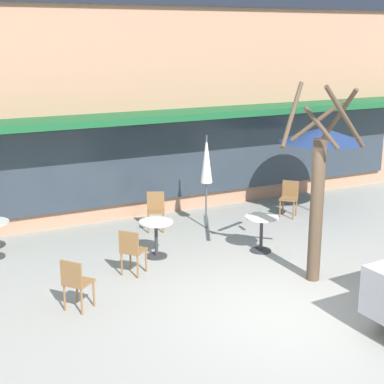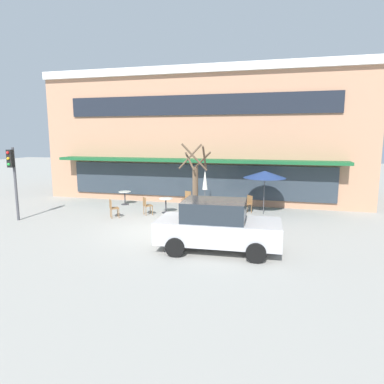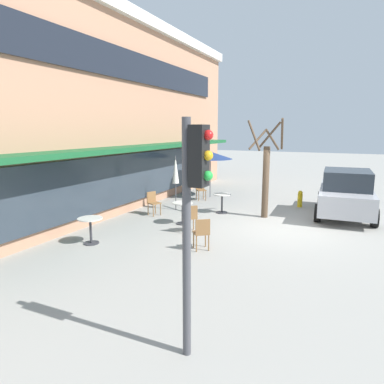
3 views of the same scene
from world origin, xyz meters
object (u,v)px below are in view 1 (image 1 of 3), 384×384
at_px(cafe_table_near_wall, 156,233).
at_px(cafe_table_by_tree, 261,228).
at_px(street_tree, 318,193).
at_px(cafe_chair_2, 132,249).
at_px(cafe_chair_0, 76,281).
at_px(patio_umbrella_green_folded, 322,135).
at_px(cafe_chair_3, 289,196).
at_px(cafe_chair_1, 156,208).
at_px(patio_umbrella_cream_folded, 206,160).

bearing_deg(cafe_table_near_wall, cafe_table_by_tree, -18.04).
bearing_deg(street_tree, cafe_table_by_tree, 92.23).
xyz_separation_m(cafe_table_by_tree, cafe_chair_2, (-2.87, 0.01, 0.01)).
bearing_deg(cafe_chair_0, cafe_table_near_wall, 37.82).
xyz_separation_m(patio_umbrella_green_folded, cafe_chair_0, (-6.99, -2.60, -1.50)).
bearing_deg(cafe_chair_2, street_tree, -29.70).
bearing_deg(cafe_chair_0, cafe_chair_3, 24.00).
bearing_deg(cafe_chair_0, cafe_chair_2, 36.06).
bearing_deg(cafe_chair_3, cafe_chair_0, -156.00).
distance_m(cafe_chair_0, cafe_chair_2, 1.66).
xyz_separation_m(cafe_chair_2, cafe_chair_3, (4.85, 1.78, 0.00)).
distance_m(cafe_table_near_wall, cafe_chair_1, 1.74).
bearing_deg(street_tree, cafe_chair_1, 110.46).
relative_size(cafe_table_by_tree, patio_umbrella_cream_folded, 0.35).
bearing_deg(patio_umbrella_cream_folded, cafe_table_near_wall, -145.93).
distance_m(cafe_table_near_wall, cafe_chair_3, 4.22).
distance_m(cafe_chair_2, street_tree, 3.56).
xyz_separation_m(cafe_chair_0, cafe_chair_2, (1.34, 0.98, 0.00)).
distance_m(cafe_table_by_tree, patio_umbrella_cream_folded, 2.21).
relative_size(cafe_chair_0, cafe_chair_1, 1.00).
bearing_deg(patio_umbrella_cream_folded, cafe_chair_0, -143.85).
relative_size(cafe_chair_0, cafe_chair_2, 1.00).
distance_m(cafe_table_near_wall, cafe_chair_2, 1.03).
xyz_separation_m(patio_umbrella_green_folded, cafe_chair_2, (-5.65, -1.63, -1.50)).
relative_size(patio_umbrella_cream_folded, cafe_chair_3, 2.47).
xyz_separation_m(cafe_table_near_wall, cafe_chair_3, (4.07, 1.11, 0.01)).
bearing_deg(cafe_chair_0, patio_umbrella_green_folded, 20.43).
xyz_separation_m(cafe_table_near_wall, cafe_chair_1, (0.68, 1.61, 0.01)).
bearing_deg(cafe_table_near_wall, cafe_chair_2, -139.37).
relative_size(cafe_chair_2, street_tree, 0.25).
xyz_separation_m(cafe_table_near_wall, street_tree, (2.15, -2.35, 1.15)).
relative_size(cafe_chair_0, cafe_chair_3, 1.00).
bearing_deg(cafe_chair_3, cafe_chair_2, -159.85).
relative_size(cafe_table_by_tree, cafe_chair_3, 0.85).
relative_size(cafe_table_near_wall, street_tree, 0.21).
bearing_deg(cafe_table_by_tree, street_tree, -87.77).
bearing_deg(patio_umbrella_green_folded, cafe_table_near_wall, -168.91).
bearing_deg(patio_umbrella_green_folded, cafe_chair_0, -159.57).
bearing_deg(cafe_table_near_wall, cafe_chair_1, 67.19).
bearing_deg(street_tree, cafe_chair_3, 60.92).
xyz_separation_m(cafe_table_near_wall, cafe_chair_2, (-0.78, -0.67, 0.01)).
xyz_separation_m(patio_umbrella_cream_folded, street_tree, (0.37, -3.55, 0.03)).
height_order(patio_umbrella_cream_folded, cafe_chair_0, patio_umbrella_cream_folded).
bearing_deg(patio_umbrella_cream_folded, cafe_table_by_tree, -80.81).
relative_size(cafe_chair_0, street_tree, 0.25).
height_order(cafe_table_near_wall, patio_umbrella_green_folded, patio_umbrella_green_folded).
relative_size(cafe_table_near_wall, cafe_chair_3, 0.85).
distance_m(patio_umbrella_green_folded, cafe_chair_1, 4.49).
bearing_deg(cafe_chair_2, cafe_table_by_tree, -0.12).
bearing_deg(cafe_table_by_tree, cafe_chair_3, 41.99).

